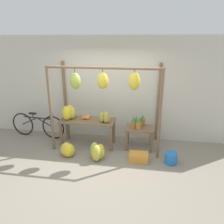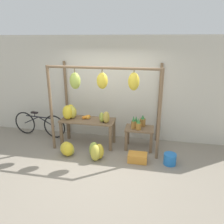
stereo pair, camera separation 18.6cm
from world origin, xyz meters
name	(u,v)px [view 1 (the left image)]	position (x,y,z in m)	size (l,w,h in m)	color
ground_plane	(99,166)	(0.00, 0.00, 0.00)	(20.00, 20.00, 0.00)	gray
shop_wall_back	(111,89)	(0.00, 1.64, 1.40)	(8.00, 0.08, 2.80)	beige
stall_awning	(105,90)	(0.01, 0.75, 1.56)	(2.68, 1.12, 2.13)	brown
display_table_main	(88,124)	(-0.50, 0.96, 0.59)	(1.41, 0.57, 0.71)	brown
display_table_side	(139,133)	(0.85, 1.01, 0.42)	(0.72, 0.48, 0.57)	brown
banana_pile_on_table	(69,112)	(-0.99, 0.97, 0.88)	(0.43, 0.54, 0.37)	gold
orange_pile	(87,117)	(-0.53, 1.03, 0.75)	(0.20, 0.18, 0.09)	orange
pineapple_cluster	(138,123)	(0.81, 0.99, 0.69)	(0.34, 0.38, 0.34)	#B27F38
banana_pile_ground_left	(68,150)	(-0.82, 0.31, 0.16)	(0.41, 0.35, 0.36)	gold
banana_pile_ground_right	(97,152)	(-0.09, 0.27, 0.19)	(0.41, 0.41, 0.41)	gold
fruit_crate_white	(139,157)	(0.87, 0.34, 0.10)	(0.44, 0.28, 0.20)	orange
blue_bucket	(171,158)	(1.60, 0.37, 0.13)	(0.28, 0.28, 0.26)	blue
parked_bicycle	(38,125)	(-2.05, 1.22, 0.35)	(1.66, 0.21, 0.72)	black
papaya_pile	(105,117)	(-0.01, 0.87, 0.85)	(0.33, 0.28, 0.30)	#B2993D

